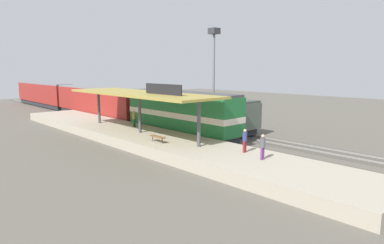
{
  "coord_description": "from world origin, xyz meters",
  "views": [
    {
      "loc": [
        -22.26,
        -26.27,
        6.82
      ],
      "look_at": [
        -1.38,
        -3.76,
        2.0
      ],
      "focal_mm": 31.43,
      "sensor_mm": 36.0,
      "label": 1
    }
  ],
  "objects": [
    {
      "name": "passenger_carriage_front",
      "position": [
        0.0,
        17.44,
        2.31
      ],
      "size": [
        2.9,
        20.0,
        4.24
      ],
      "color": "#28282D",
      "rests_on": "track_near"
    },
    {
      "name": "track_near",
      "position": [
        0.0,
        0.0,
        0.03
      ],
      "size": [
        3.2,
        110.0,
        0.16
      ],
      "color": "#4E4941",
      "rests_on": "ground"
    },
    {
      "name": "passenger_carriage_rear",
      "position": [
        0.0,
        38.24,
        2.31
      ],
      "size": [
        2.9,
        20.0,
        4.24
      ],
      "color": "#28282D",
      "rests_on": "track_near"
    },
    {
      "name": "track_far",
      "position": [
        4.6,
        0.0,
        0.03
      ],
      "size": [
        3.2,
        110.0,
        0.16
      ],
      "color": "#4E4941",
      "rests_on": "ground"
    },
    {
      "name": "station_canopy",
      "position": [
        -4.6,
        -0.09,
        4.53
      ],
      "size": [
        5.2,
        18.0,
        4.7
      ],
      "color": "#47474C",
      "rests_on": "platform"
    },
    {
      "name": "person_walking",
      "position": [
        -3.46,
        -11.58,
        1.85
      ],
      "size": [
        0.34,
        0.34,
        1.71
      ],
      "color": "maroon",
      "rests_on": "platform"
    },
    {
      "name": "platform",
      "position": [
        -4.6,
        0.0,
        0.45
      ],
      "size": [
        6.0,
        44.0,
        0.9
      ],
      "primitive_type": "cube",
      "color": "#A89E89",
      "rests_on": "ground"
    },
    {
      "name": "platform_bench",
      "position": [
        -6.0,
        -4.54,
        1.34
      ],
      "size": [
        0.44,
        1.7,
        0.5
      ],
      "color": "#333338",
      "rests_on": "platform"
    },
    {
      "name": "ground_plane",
      "position": [
        2.0,
        0.0,
        0.0
      ],
      "size": [
        120.0,
        120.0,
        0.0
      ],
      "primitive_type": "plane",
      "color": "#5B564C"
    },
    {
      "name": "person_waiting",
      "position": [
        -4.15,
        -13.59,
        1.85
      ],
      "size": [
        0.34,
        0.34,
        1.71
      ],
      "color": "#663375",
      "rests_on": "platform"
    },
    {
      "name": "light_mast",
      "position": [
        7.8,
        2.24,
        8.4
      ],
      "size": [
        1.1,
        1.1,
        11.7
      ],
      "color": "slate",
      "rests_on": "ground"
    },
    {
      "name": "locomotive",
      "position": [
        0.0,
        -0.56,
        2.41
      ],
      "size": [
        2.93,
        14.43,
        4.44
      ],
      "color": "#28282D",
      "rests_on": "track_near"
    },
    {
      "name": "person_boarding",
      "position": [
        -3.29,
        3.01,
        1.85
      ],
      "size": [
        0.34,
        0.34,
        1.71
      ],
      "color": "#23603D",
      "rests_on": "platform"
    },
    {
      "name": "freight_car",
      "position": [
        4.6,
        -0.27,
        1.97
      ],
      "size": [
        2.8,
        12.0,
        3.54
      ],
      "color": "#28282D",
      "rests_on": "track_far"
    }
  ]
}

